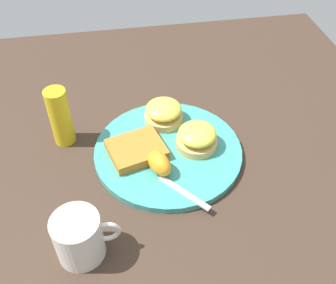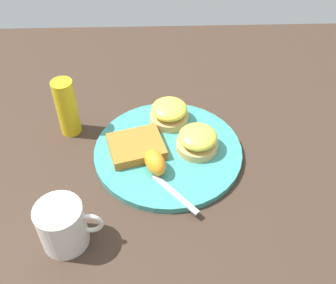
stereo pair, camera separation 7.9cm
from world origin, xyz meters
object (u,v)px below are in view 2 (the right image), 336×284
(sandwich_benedict_right, at_px, (169,112))
(condiment_bottle, at_px, (67,108))
(hashbrown_patty, at_px, (136,145))
(cup, at_px, (63,226))
(sandwich_benedict_left, at_px, (198,140))
(fork, at_px, (151,173))
(orange_wedge, at_px, (155,162))

(sandwich_benedict_right, relative_size, condiment_bottle, 0.65)
(hashbrown_patty, distance_m, cup, 0.23)
(sandwich_benedict_left, distance_m, sandwich_benedict_right, 0.10)
(sandwich_benedict_left, height_order, hashbrown_patty, sandwich_benedict_left)
(fork, relative_size, condiment_bottle, 1.38)
(orange_wedge, xyz_separation_m, cup, (-0.15, -0.14, 0.01))
(sandwich_benedict_left, height_order, orange_wedge, sandwich_benedict_left)
(sandwich_benedict_left, height_order, cup, cup)
(sandwich_benedict_left, distance_m, orange_wedge, 0.10)
(sandwich_benedict_left, xyz_separation_m, condiment_bottle, (-0.27, 0.08, 0.03))
(condiment_bottle, bearing_deg, hashbrown_patty, -27.39)
(sandwich_benedict_left, distance_m, cup, 0.31)
(cup, relative_size, condiment_bottle, 0.82)
(hashbrown_patty, bearing_deg, cup, -119.08)
(hashbrown_patty, xyz_separation_m, cup, (-0.11, -0.20, 0.02))
(hashbrown_patty, relative_size, orange_wedge, 1.79)
(orange_wedge, distance_m, condiment_bottle, 0.23)
(orange_wedge, bearing_deg, hashbrown_patty, 122.20)
(hashbrown_patty, distance_m, fork, 0.08)
(hashbrown_patty, relative_size, cup, 1.00)
(orange_wedge, relative_size, condiment_bottle, 0.46)
(sandwich_benedict_right, relative_size, hashbrown_patty, 0.79)
(sandwich_benedict_left, relative_size, fork, 0.47)
(sandwich_benedict_left, relative_size, sandwich_benedict_right, 1.00)
(sandwich_benedict_left, bearing_deg, sandwich_benedict_right, 121.13)
(orange_wedge, distance_m, fork, 0.02)
(hashbrown_patty, bearing_deg, sandwich_benedict_right, 50.70)
(sandwich_benedict_left, xyz_separation_m, orange_wedge, (-0.09, -0.06, -0.00))
(condiment_bottle, bearing_deg, cup, -83.39)
(sandwich_benedict_right, distance_m, hashbrown_patty, 0.11)
(orange_wedge, bearing_deg, condiment_bottle, 143.53)
(sandwich_benedict_right, relative_size, fork, 0.47)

